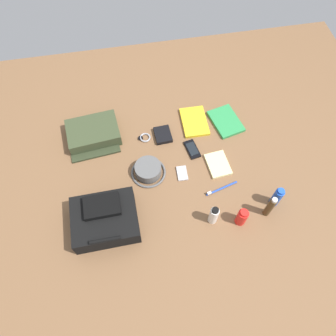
{
  "coord_description": "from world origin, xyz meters",
  "views": [
    {
      "loc": [
        0.15,
        0.81,
        1.51
      ],
      "look_at": [
        0.0,
        0.0,
        0.04
      ],
      "focal_mm": 34.64,
      "sensor_mm": 36.0,
      "label": 1
    }
  ],
  "objects_px": {
    "backpack": "(105,219)",
    "toiletry_pouch": "(93,133)",
    "deodorant_spray": "(277,197)",
    "travel_guidebook": "(194,122)",
    "notepad": "(218,164)",
    "paperback_novel": "(226,121)",
    "wallet": "(163,135)",
    "media_player": "(182,173)",
    "wristwatch": "(145,138)",
    "toothbrush": "(220,189)",
    "bucket_hat": "(148,170)",
    "cologne_bottle": "(270,207)",
    "toothpaste_tube": "(214,215)",
    "cell_phone": "(192,149)",
    "sunscreen_spray": "(242,217)"
  },
  "relations": [
    {
      "from": "deodorant_spray",
      "to": "wristwatch",
      "type": "height_order",
      "value": "deodorant_spray"
    },
    {
      "from": "toothpaste_tube",
      "to": "notepad",
      "type": "distance_m",
      "value": 0.32
    },
    {
      "from": "travel_guidebook",
      "to": "notepad",
      "type": "bearing_deg",
      "value": 101.88
    },
    {
      "from": "travel_guidebook",
      "to": "toiletry_pouch",
      "type": "bearing_deg",
      "value": -0.05
    },
    {
      "from": "backpack",
      "to": "cell_phone",
      "type": "height_order",
      "value": "backpack"
    },
    {
      "from": "backpack",
      "to": "notepad",
      "type": "xyz_separation_m",
      "value": [
        -0.61,
        -0.22,
        -0.05
      ]
    },
    {
      "from": "cologne_bottle",
      "to": "cell_phone",
      "type": "relative_size",
      "value": 1.31
    },
    {
      "from": "paperback_novel",
      "to": "wallet",
      "type": "distance_m",
      "value": 0.38
    },
    {
      "from": "cell_phone",
      "to": "backpack",
      "type": "bearing_deg",
      "value": 34.3
    },
    {
      "from": "sunscreen_spray",
      "to": "wristwatch",
      "type": "height_order",
      "value": "sunscreen_spray"
    },
    {
      "from": "cell_phone",
      "to": "wristwatch",
      "type": "xyz_separation_m",
      "value": [
        0.25,
        -0.12,
        -0.0
      ]
    },
    {
      "from": "media_player",
      "to": "toiletry_pouch",
      "type": "bearing_deg",
      "value": -35.84
    },
    {
      "from": "sunscreen_spray",
      "to": "media_player",
      "type": "relative_size",
      "value": 1.37
    },
    {
      "from": "deodorant_spray",
      "to": "travel_guidebook",
      "type": "relative_size",
      "value": 0.68
    },
    {
      "from": "toiletry_pouch",
      "to": "notepad",
      "type": "xyz_separation_m",
      "value": [
        -0.64,
        0.3,
        -0.03
      ]
    },
    {
      "from": "deodorant_spray",
      "to": "cologne_bottle",
      "type": "relative_size",
      "value": 0.85
    },
    {
      "from": "wristwatch",
      "to": "toothbrush",
      "type": "xyz_separation_m",
      "value": [
        -0.34,
        0.39,
        0.0
      ]
    },
    {
      "from": "toiletry_pouch",
      "to": "sunscreen_spray",
      "type": "xyz_separation_m",
      "value": [
        -0.66,
        0.63,
        0.02
      ]
    },
    {
      "from": "paperback_novel",
      "to": "wallet",
      "type": "bearing_deg",
      "value": 4.77
    },
    {
      "from": "media_player",
      "to": "toothbrush",
      "type": "relative_size",
      "value": 0.49
    },
    {
      "from": "wallet",
      "to": "toothpaste_tube",
      "type": "bearing_deg",
      "value": 102.87
    },
    {
      "from": "toothpaste_tube",
      "to": "travel_guidebook",
      "type": "bearing_deg",
      "value": -94.06
    },
    {
      "from": "cologne_bottle",
      "to": "toothpaste_tube",
      "type": "bearing_deg",
      "value": -2.48
    },
    {
      "from": "backpack",
      "to": "notepad",
      "type": "height_order",
      "value": "backpack"
    },
    {
      "from": "paperback_novel",
      "to": "toiletry_pouch",
      "type": "bearing_deg",
      "value": -2.28
    },
    {
      "from": "sunscreen_spray",
      "to": "cell_phone",
      "type": "height_order",
      "value": "sunscreen_spray"
    },
    {
      "from": "bucket_hat",
      "to": "cologne_bottle",
      "type": "height_order",
      "value": "cologne_bottle"
    },
    {
      "from": "bucket_hat",
      "to": "sunscreen_spray",
      "type": "xyz_separation_m",
      "value": [
        -0.4,
        0.34,
        0.03
      ]
    },
    {
      "from": "toothpaste_tube",
      "to": "travel_guidebook",
      "type": "height_order",
      "value": "toothpaste_tube"
    },
    {
      "from": "sunscreen_spray",
      "to": "toothpaste_tube",
      "type": "height_order",
      "value": "toothpaste_tube"
    },
    {
      "from": "toothpaste_tube",
      "to": "media_player",
      "type": "bearing_deg",
      "value": -71.39
    },
    {
      "from": "backpack",
      "to": "cologne_bottle",
      "type": "xyz_separation_m",
      "value": [
        -0.78,
        0.09,
        0.02
      ]
    },
    {
      "from": "media_player",
      "to": "notepad",
      "type": "bearing_deg",
      "value": -175.11
    },
    {
      "from": "backpack",
      "to": "deodorant_spray",
      "type": "bearing_deg",
      "value": 177.31
    },
    {
      "from": "media_player",
      "to": "wallet",
      "type": "height_order",
      "value": "wallet"
    },
    {
      "from": "bucket_hat",
      "to": "wristwatch",
      "type": "bearing_deg",
      "value": -92.9
    },
    {
      "from": "travel_guidebook",
      "to": "toothbrush",
      "type": "relative_size",
      "value": 1.18
    },
    {
      "from": "paperback_novel",
      "to": "media_player",
      "type": "distance_m",
      "value": 0.43
    },
    {
      "from": "toiletry_pouch",
      "to": "toothpaste_tube",
      "type": "distance_m",
      "value": 0.8
    },
    {
      "from": "paperback_novel",
      "to": "wristwatch",
      "type": "xyz_separation_m",
      "value": [
        0.48,
        0.03,
        -0.0
      ]
    },
    {
      "from": "deodorant_spray",
      "to": "cologne_bottle",
      "type": "bearing_deg",
      "value": 40.36
    },
    {
      "from": "cell_phone",
      "to": "wallet",
      "type": "relative_size",
      "value": 1.16
    },
    {
      "from": "deodorant_spray",
      "to": "media_player",
      "type": "height_order",
      "value": "deodorant_spray"
    },
    {
      "from": "sunscreen_spray",
      "to": "toiletry_pouch",
      "type": "bearing_deg",
      "value": -43.27
    },
    {
      "from": "sunscreen_spray",
      "to": "toothbrush",
      "type": "distance_m",
      "value": 0.2
    },
    {
      "from": "toiletry_pouch",
      "to": "toothpaste_tube",
      "type": "relative_size",
      "value": 2.24
    },
    {
      "from": "backpack",
      "to": "toiletry_pouch",
      "type": "bearing_deg",
      "value": -87.35
    },
    {
      "from": "cell_phone",
      "to": "travel_guidebook",
      "type": "bearing_deg",
      "value": -106.09
    },
    {
      "from": "cologne_bottle",
      "to": "cell_phone",
      "type": "bearing_deg",
      "value": -56.77
    },
    {
      "from": "notepad",
      "to": "wristwatch",
      "type": "bearing_deg",
      "value": -39.39
    }
  ]
}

